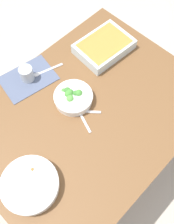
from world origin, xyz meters
TOP-DOWN VIEW (x-y plane):
  - ground_plane at (0.00, 0.00)m, footprint 6.00×6.00m
  - dining_table at (0.00, 0.00)m, footprint 1.20×0.90m
  - placemat at (-0.08, 0.37)m, footprint 0.31×0.25m
  - stew_bowl at (-0.43, -0.08)m, footprint 0.25×0.25m
  - broccoli_bowl at (-0.00, 0.10)m, footprint 0.20×0.20m
  - baking_dish at (0.35, 0.21)m, footprint 0.32×0.24m
  - drink_cup at (-0.08, 0.37)m, footprint 0.07×0.07m
  - spoon_by_stew at (-0.40, -0.05)m, footprint 0.14×0.13m
  - spoon_by_broccoli at (-0.03, 0.02)m, footprint 0.08×0.17m
  - spoon_spare at (0.01, 0.34)m, footprint 0.17×0.07m
  - fork_on_table at (-0.02, 0.02)m, footprint 0.13×0.14m

SIDE VIEW (x-z plane):
  - ground_plane at x=0.00m, z-range 0.00..0.00m
  - dining_table at x=0.00m, z-range 0.28..1.02m
  - placemat at x=-0.08m, z-range 0.74..0.74m
  - fork_on_table at x=-0.02m, z-range 0.74..0.75m
  - spoon_by_stew at x=-0.40m, z-range 0.74..0.75m
  - spoon_by_broccoli at x=-0.03m, z-range 0.74..0.75m
  - spoon_spare at x=0.01m, z-range 0.74..0.75m
  - broccoli_bowl at x=0.00m, z-range 0.74..0.80m
  - stew_bowl at x=-0.43m, z-range 0.74..0.80m
  - baking_dish at x=0.35m, z-range 0.74..0.80m
  - drink_cup at x=-0.08m, z-range 0.74..0.82m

